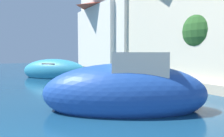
{
  "coord_description": "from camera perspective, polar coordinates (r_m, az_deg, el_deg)",
  "views": [
    {
      "loc": [
        0.64,
        -3.95,
        2.07
      ],
      "look_at": [
        8.55,
        9.96,
        0.86
      ],
      "focal_mm": 34.21,
      "sensor_mm": 36.0,
      "label": 1
    }
  ],
  "objects": [
    {
      "name": "waterfront_building_annex",
      "position": [
        23.66,
        2.05,
        9.64
      ],
      "size": [
        7.1,
        8.26,
        7.39
      ],
      "color": "silver",
      "rests_on": "quay_promenade"
    },
    {
      "name": "waterfront_building_main",
      "position": [
        16.55,
        19.54,
        11.83
      ],
      "size": [
        5.5,
        10.24,
        7.5
      ],
      "color": "beige",
      "rests_on": "quay_promenade"
    },
    {
      "name": "waterfront_building_far",
      "position": [
        23.09,
        3.07,
        11.46
      ],
      "size": [
        6.16,
        9.88,
        8.76
      ],
      "color": "silver",
      "rests_on": "quay_promenade"
    },
    {
      "name": "quay_promenade",
      "position": [
        5.45,
        15.78,
        -15.35
      ],
      "size": [
        44.0,
        32.0,
        0.5
      ],
      "color": "beige",
      "rests_on": "ground"
    },
    {
      "name": "moored_boat_0",
      "position": [
        7.66,
        3.63,
        -6.16
      ],
      "size": [
        6.27,
        5.04,
        2.56
      ],
      "rotation": [
        0.0,
        0.0,
        2.61
      ],
      "color": "#1E479E",
      "rests_on": "ground"
    },
    {
      "name": "quayside_tree",
      "position": [
        13.6,
        24.16,
        8.99
      ],
      "size": [
        2.86,
        2.86,
        4.2
      ],
      "color": "brown",
      "rests_on": "quay_promenade"
    },
    {
      "name": "moored_boat_6",
      "position": [
        18.04,
        -15.21,
        -0.65
      ],
      "size": [
        5.44,
        5.62,
        1.98
      ],
      "rotation": [
        0.0,
        0.0,
        5.46
      ],
      "color": "teal",
      "rests_on": "ground"
    }
  ]
}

